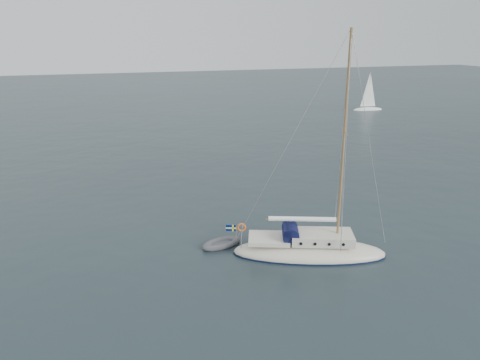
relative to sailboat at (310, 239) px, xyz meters
name	(u,v)px	position (x,y,z in m)	size (l,w,h in m)	color
ground	(283,250)	(-1.36, 1.14, -1.11)	(300.00, 300.00, 0.00)	black
sailboat	(310,239)	(0.00, 0.00, 0.00)	(10.26, 3.07, 14.61)	beige
dinghy	(222,244)	(-5.00, 3.03, -0.92)	(2.91, 1.31, 0.42)	#54545A
distant_yacht_b	(369,92)	(36.66, 50.46, 2.15)	(5.75, 3.07, 7.62)	white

